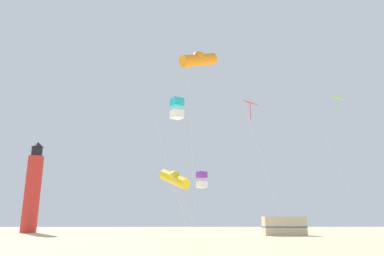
% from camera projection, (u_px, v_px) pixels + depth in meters
% --- Properties ---
extents(kite_box_cyan, '(2.75, 1.87, 9.06)m').
position_uv_depth(kite_box_cyan, '(177.00, 109.00, 19.27)').
color(kite_box_cyan, silver).
rests_on(kite_box_cyan, ground).
extents(kite_diamond_lime, '(3.24, 3.24, 12.76)m').
position_uv_depth(kite_diamond_lime, '(338.00, 105.00, 29.54)').
color(kite_diamond_lime, silver).
rests_on(kite_diamond_lime, ground).
extents(kite_tube_orange, '(2.43, 2.03, 12.38)m').
position_uv_depth(kite_tube_orange, '(199.00, 60.00, 20.57)').
color(kite_tube_orange, silver).
rests_on(kite_tube_orange, ground).
extents(kite_diamond_scarlet, '(3.25, 2.77, 10.74)m').
position_uv_depth(kite_diamond_scarlet, '(251.00, 109.00, 24.49)').
color(kite_diamond_scarlet, silver).
rests_on(kite_diamond_scarlet, ground).
extents(kite_tube_gold, '(3.45, 3.50, 5.81)m').
position_uv_depth(kite_tube_gold, '(174.00, 178.00, 22.63)').
color(kite_tube_gold, silver).
rests_on(kite_tube_gold, ground).
extents(kite_box_violet, '(2.84, 2.84, 5.82)m').
position_uv_depth(kite_box_violet, '(202.00, 180.00, 24.77)').
color(kite_box_violet, silver).
rests_on(kite_box_violet, ground).
extents(lighthouse_distant, '(2.80, 2.80, 16.80)m').
position_uv_depth(lighthouse_distant, '(33.00, 189.00, 64.96)').
color(lighthouse_distant, red).
rests_on(lighthouse_distant, ground).
extents(rv_van_tan, '(6.51, 2.53, 2.80)m').
position_uv_depth(rv_van_tan, '(284.00, 226.00, 53.59)').
color(rv_van_tan, '#C6B28C').
rests_on(rv_van_tan, ground).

